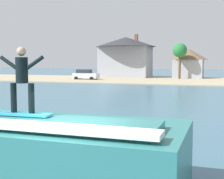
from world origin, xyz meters
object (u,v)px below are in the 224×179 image
Objects in this scene: surfboard at (19,114)px; house_with_chimney at (126,54)px; car_near_shore at (85,75)px; house_small_cottage at (189,62)px; wave_crest at (44,152)px; surfer at (22,76)px; tree_short_bushy at (180,51)px.

surfboard is 56.77m from house_with_chimney.
car_near_shore is 19.93m from house_small_cottage.
house_with_chimney reaches higher than wave_crest.
house_with_chimney is (-13.24, 55.08, 1.87)m from surfer.
wave_crest is at bearing 12.58° from surfer.
tree_short_bushy is at bearing -105.14° from house_small_cottage.
surfer is at bearing -87.65° from tree_short_bushy.
tree_short_bushy is at bearing -18.71° from house_with_chimney.
wave_crest is at bearing -88.44° from house_small_cottage.
surfboard reaches higher than wave_crest.
wave_crest is 51.43m from tree_short_bushy.
surfboard is 0.41× the size of car_near_shore.
house_with_chimney reaches higher than surfboard.
house_small_cottage is at bearing 74.86° from tree_short_bushy.
surfboard is 48.04m from car_near_shore.
tree_short_bushy is (-2.03, 51.37, 3.18)m from surfboard.
house_small_cottage reaches higher than car_near_shore.
tree_short_bushy reaches higher than wave_crest.
surfer is 0.39× the size of car_near_shore.
surfboard is 55.64m from house_small_cottage.
surfer reaches higher than car_near_shore.
surfer is (-0.55, -0.12, 2.02)m from wave_crest.
house_small_cottage is 4.80m from tree_short_bushy.
surfboard is (-0.63, -0.19, 1.02)m from wave_crest.
surfer is at bearing 40.24° from surfboard.
house_with_chimney is at bearing 104.09° from wave_crest.
house_small_cottage reaches higher than surfer.
wave_crest is at bearing -67.92° from car_near_shore.
tree_short_bushy is (-2.66, 51.18, 4.20)m from wave_crest.
tree_short_bushy reaches higher than house_small_cottage.
wave_crest is 56.79m from house_with_chimney.
wave_crest is 1.66× the size of car_near_shore.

